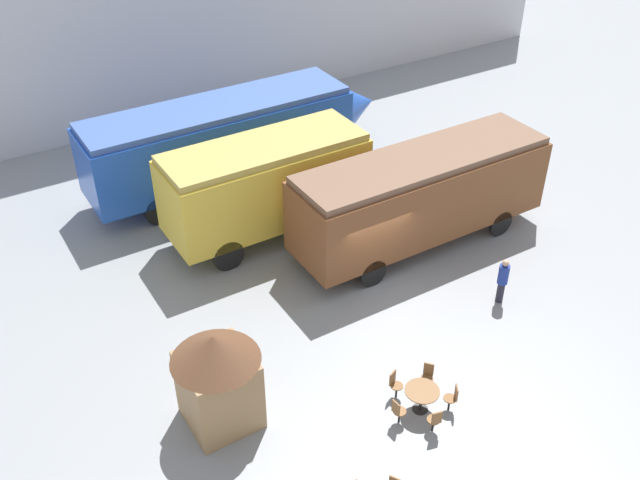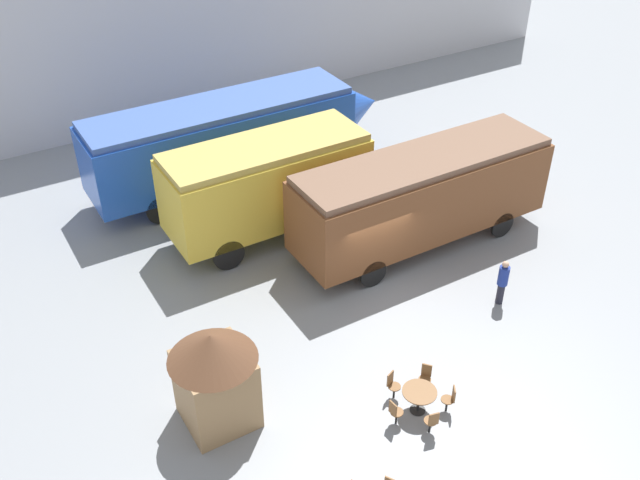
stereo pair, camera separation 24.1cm
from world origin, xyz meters
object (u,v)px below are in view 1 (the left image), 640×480
(visitor_person, at_px, (503,279))
(ticket_kiosk, at_px, (217,375))
(passenger_coach_vintage, at_px, (265,182))
(cafe_table_mid, at_px, (422,394))
(streamlined_locomotive, at_px, (237,134))
(passenger_coach_wooden, at_px, (421,193))

(visitor_person, bearing_deg, ticket_kiosk, 178.71)
(passenger_coach_vintage, relative_size, cafe_table_mid, 7.69)
(streamlined_locomotive, distance_m, visitor_person, 12.14)
(cafe_table_mid, bearing_deg, ticket_kiosk, 151.91)
(passenger_coach_wooden, height_order, visitor_person, passenger_coach_wooden)
(passenger_coach_wooden, bearing_deg, streamlined_locomotive, 115.87)
(cafe_table_mid, height_order, ticket_kiosk, ticket_kiosk)
(visitor_person, bearing_deg, passenger_coach_vintage, 121.61)
(streamlined_locomotive, height_order, passenger_coach_vintage, passenger_coach_vintage)
(passenger_coach_wooden, xyz_separation_m, visitor_person, (0.20, -4.14, -1.17))
(cafe_table_mid, height_order, visitor_person, visitor_person)
(cafe_table_mid, relative_size, visitor_person, 0.57)
(streamlined_locomotive, xyz_separation_m, cafe_table_mid, (-1.33, -13.80, -1.55))
(streamlined_locomotive, relative_size, visitor_person, 7.69)
(ticket_kiosk, bearing_deg, cafe_table_mid, -28.09)
(streamlined_locomotive, xyz_separation_m, visitor_person, (3.75, -11.47, -1.26))
(streamlined_locomotive, xyz_separation_m, passenger_coach_vintage, (-0.85, -4.00, 0.03))
(passenger_coach_vintage, bearing_deg, visitor_person, -58.39)
(streamlined_locomotive, bearing_deg, passenger_coach_vintage, -101.97)
(passenger_coach_vintage, height_order, visitor_person, passenger_coach_vintage)
(cafe_table_mid, bearing_deg, passenger_coach_wooden, 52.95)
(passenger_coach_vintage, height_order, cafe_table_mid, passenger_coach_vintage)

